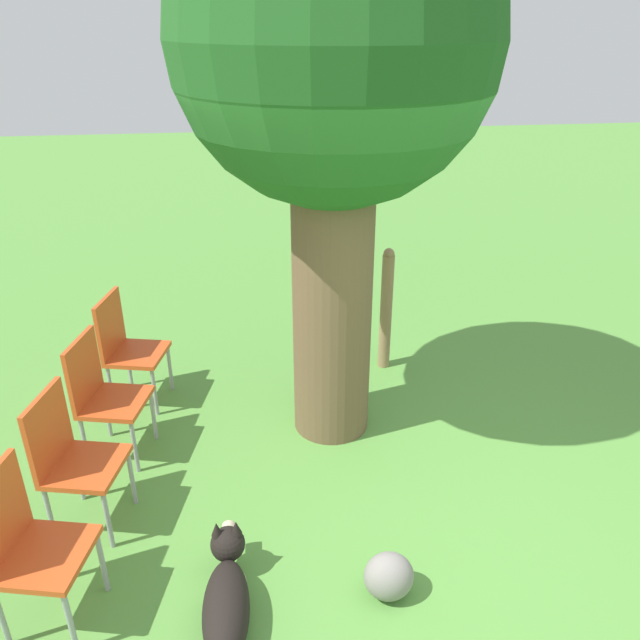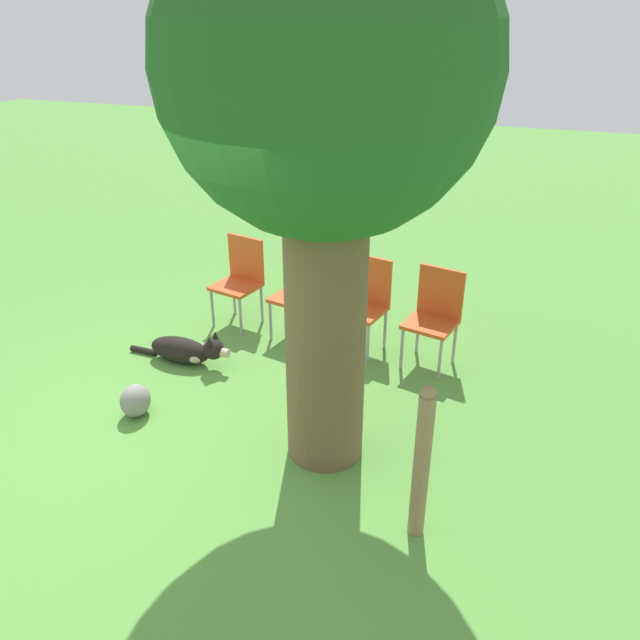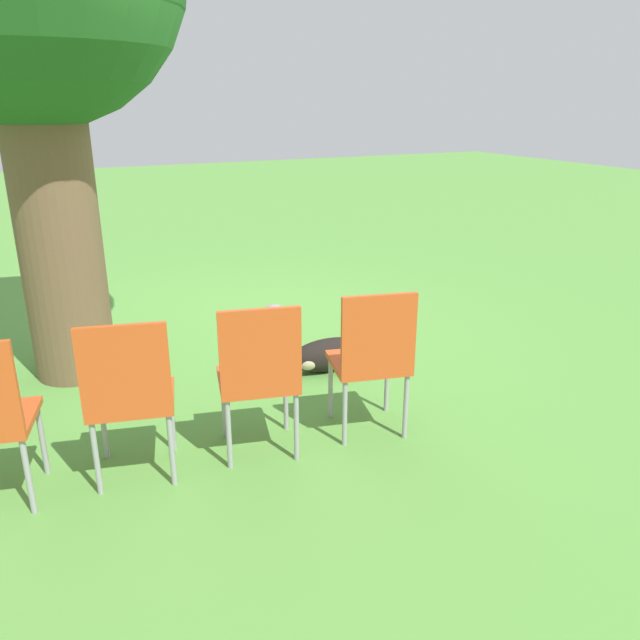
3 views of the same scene
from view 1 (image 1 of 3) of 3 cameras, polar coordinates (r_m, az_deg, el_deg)
name	(u,v)px [view 1 (image 1 of 3)]	position (r m, az deg, el deg)	size (l,w,h in m)	color
ground_plane	(403,536)	(4.12, 7.56, -18.96)	(30.00, 30.00, 0.00)	#56933D
oak_tree	(334,62)	(4.07, 1.33, 22.49)	(2.03, 2.03, 3.79)	brown
dog	(227,597)	(3.64, -8.54, -23.73)	(0.27, 1.10, 0.37)	black
fence_post	(386,309)	(5.51, 6.06, 1.02)	(0.11, 0.11, 1.13)	#937551
red_chair_0	(25,541)	(3.63, -25.34, -17.81)	(0.51, 0.53, 0.93)	#D14C1E
red_chair_1	(70,453)	(4.12, -21.89, -11.25)	(0.51, 0.53, 0.93)	#D14C1E
red_chair_2	(102,391)	(4.66, -19.32, -6.11)	(0.51, 0.53, 0.93)	#D14C1E
red_chair_3	(126,344)	(5.23, -17.34, -2.07)	(0.51, 0.53, 0.93)	#D14C1E
garden_rock	(389,576)	(3.71, 6.30, -22.26)	(0.28, 0.24, 0.28)	gray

